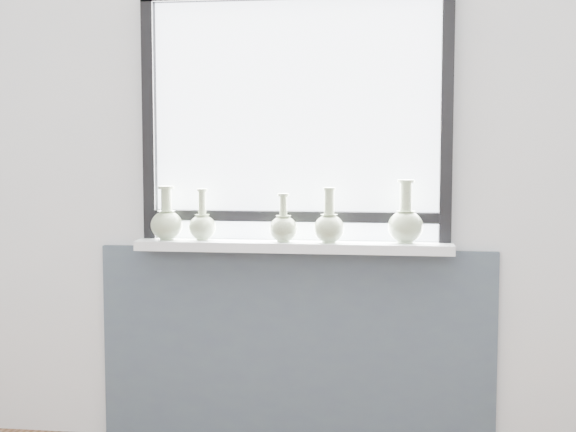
# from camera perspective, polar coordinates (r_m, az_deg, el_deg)

# --- Properties ---
(back_wall) EXTENTS (3.60, 0.02, 2.60)m
(back_wall) POSITION_cam_1_polar(r_m,az_deg,el_deg) (3.42, 0.58, 5.07)
(back_wall) COLOR silver
(back_wall) RESTS_ON ground
(apron_panel) EXTENTS (1.70, 0.03, 0.86)m
(apron_panel) POSITION_cam_1_polar(r_m,az_deg,el_deg) (3.50, 0.50, -9.34)
(apron_panel) COLOR #404F58
(apron_panel) RESTS_ON ground
(windowsill) EXTENTS (1.32, 0.18, 0.04)m
(windowsill) POSITION_cam_1_polar(r_m,az_deg,el_deg) (3.34, 0.36, -2.15)
(windowsill) COLOR white
(windowsill) RESTS_ON apron_panel
(window) EXTENTS (1.30, 0.06, 1.05)m
(window) POSITION_cam_1_polar(r_m,az_deg,el_deg) (3.38, 0.50, 7.46)
(window) COLOR black
(window) RESTS_ON windowsill
(vase_a) EXTENTS (0.13, 0.13, 0.23)m
(vase_a) POSITION_cam_1_polar(r_m,az_deg,el_deg) (3.43, -8.63, -0.42)
(vase_a) COLOR #A6BA8F
(vase_a) RESTS_ON windowsill
(vase_b) EXTENTS (0.12, 0.12, 0.22)m
(vase_b) POSITION_cam_1_polar(r_m,az_deg,el_deg) (3.40, -6.12, -0.62)
(vase_b) COLOR #A6BA8F
(vase_b) RESTS_ON windowsill
(vase_c) EXTENTS (0.12, 0.12, 0.20)m
(vase_c) POSITION_cam_1_polar(r_m,az_deg,el_deg) (3.32, -0.33, -0.76)
(vase_c) COLOR #A6BA8F
(vase_c) RESTS_ON windowsill
(vase_d) EXTENTS (0.13, 0.13, 0.23)m
(vase_d) POSITION_cam_1_polar(r_m,az_deg,el_deg) (3.29, 2.94, -0.66)
(vase_d) COLOR #A6BA8F
(vase_d) RESTS_ON windowsill
(vase_e) EXTENTS (0.15, 0.15, 0.26)m
(vase_e) POSITION_cam_1_polar(r_m,az_deg,el_deg) (3.31, 8.36, -0.47)
(vase_e) COLOR #A6BA8F
(vase_e) RESTS_ON windowsill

